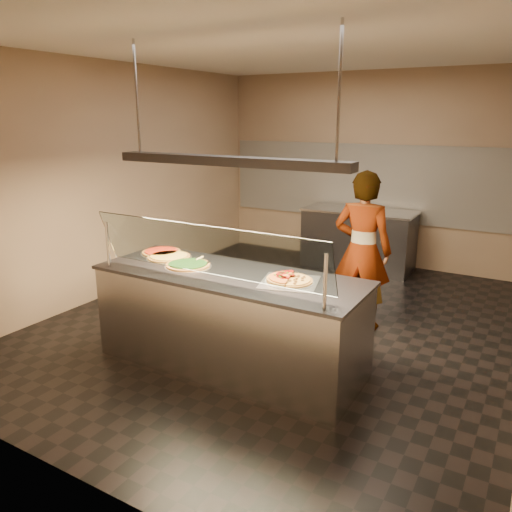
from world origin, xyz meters
The scene contains 20 objects.
ground centered at (0.00, 0.00, -0.01)m, with size 5.00×6.00×0.02m, color black.
ceiling centered at (0.00, 0.00, 3.01)m, with size 5.00×6.00×0.02m, color silver.
wall_back centered at (0.00, 3.01, 1.50)m, with size 5.00×0.02×3.00m, color tan.
wall_front centered at (0.00, -3.01, 1.50)m, with size 5.00×0.02×3.00m, color tan.
wall_left centered at (-2.51, 0.00, 1.50)m, with size 0.02×6.00×3.00m, color tan.
tile_band centered at (0.00, 2.98, 1.30)m, with size 4.90×0.02×1.20m, color silver.
serving_counter centered at (0.00, -1.16, 0.47)m, with size 2.56×0.94×0.93m.
sneeze_guard centered at (0.00, -1.51, 1.23)m, with size 2.32×0.18×0.54m.
perforated_tray centered at (0.60, -1.12, 0.94)m, with size 0.59×0.59×0.01m.
half_pizza_pepperoni centered at (0.51, -1.11, 0.96)m, with size 0.30×0.44×0.05m.
half_pizza_sausage centered at (0.70, -1.12, 0.96)m, with size 0.30×0.44×0.04m.
pizza_spinach centered at (-0.45, -1.18, 0.95)m, with size 0.46×0.46×0.03m.
pizza_cheese centered at (-0.80, -1.04, 0.94)m, with size 0.46×0.46×0.03m.
pizza_tomato centered at (-0.99, -0.93, 0.94)m, with size 0.43×0.43×0.03m.
pizza_spatula centered at (-0.42, -1.02, 0.96)m, with size 0.20×0.23×0.02m.
prep_table centered at (-0.01, 2.55, 0.47)m, with size 1.70×0.74×0.93m.
worker centered at (0.76, 0.38, 0.89)m, with size 0.65×0.42×1.78m, color #39353F.
heat_lamp_housing centered at (0.00, -1.16, 1.95)m, with size 2.30×0.18×0.08m, color #3E3E44.
lamp_rod_left centered at (-1.00, -1.16, 2.50)m, with size 0.02×0.02×1.01m, color #B7B7BC.
lamp_rod_right centered at (1.00, -1.16, 2.50)m, with size 0.02×0.02×1.01m, color #B7B7BC.
Camera 1 is at (2.42, -4.82, 2.33)m, focal length 35.00 mm.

